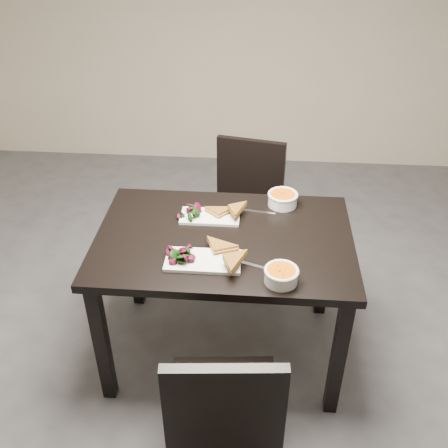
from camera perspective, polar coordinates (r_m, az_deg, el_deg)
name	(u,v)px	position (r m, az deg, el deg)	size (l,w,h in m)	color
ground	(257,384)	(2.75, 3.69, -17.21)	(5.00, 5.00, 0.00)	#47474C
table	(224,253)	(2.46, 0.00, -3.26)	(1.20, 0.80, 0.75)	black
chair_near	(224,410)	(2.05, 0.02, -19.85)	(0.45, 0.45, 0.85)	black
chair_far	(246,202)	(3.16, 2.41, 2.44)	(0.49, 0.49, 0.85)	black
plate_near	(203,261)	(2.24, -2.31, -4.08)	(0.33, 0.16, 0.02)	white
sandwich_near	(218,253)	(2.23, -0.62, -3.22)	(0.16, 0.12, 0.05)	#9F6621
salad_near	(180,254)	(2.24, -4.88, -3.32)	(0.10, 0.09, 0.05)	black
soup_bowl_near	(281,275)	(2.14, 6.35, -5.58)	(0.14, 0.14, 0.06)	white
cutlery_near	(247,264)	(2.24, 2.59, -4.40)	(0.18, 0.02, 0.00)	silver
plate_far	(210,217)	(2.53, -1.54, 0.82)	(0.29, 0.14, 0.01)	white
sandwich_far	(223,214)	(2.49, -0.10, 1.15)	(0.14, 0.11, 0.05)	#9F6621
salad_far	(190,211)	(2.52, -3.81, 1.43)	(0.09, 0.08, 0.04)	black
soup_bowl_far	(283,198)	(2.63, 6.51, 2.84)	(0.15, 0.15, 0.07)	white
cutlery_far	(258,212)	(2.58, 3.74, 1.37)	(0.18, 0.02, 0.00)	silver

